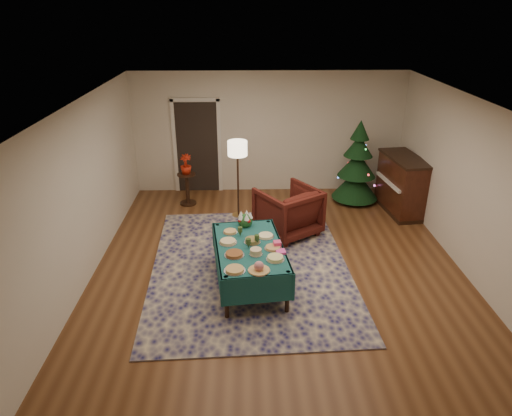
{
  "coord_description": "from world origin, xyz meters",
  "views": [
    {
      "loc": [
        -0.52,
        -6.43,
        4.0
      ],
      "look_at": [
        -0.35,
        0.54,
        0.86
      ],
      "focal_mm": 32.0,
      "sensor_mm": 36.0,
      "label": 1
    }
  ],
  "objects_px": {
    "armchair": "(288,209)",
    "side_table": "(187,189)",
    "gift_box": "(277,244)",
    "potted_plant": "(186,168)",
    "christmas_tree": "(357,166)",
    "piano": "(402,185)",
    "floor_lamp": "(238,153)",
    "buffet_table": "(249,254)"
  },
  "relations": [
    {
      "from": "potted_plant",
      "to": "gift_box",
      "type": "bearing_deg",
      "value": -61.59
    },
    {
      "from": "gift_box",
      "to": "armchair",
      "type": "relative_size",
      "value": 0.11
    },
    {
      "from": "potted_plant",
      "to": "floor_lamp",
      "type": "bearing_deg",
      "value": -29.67
    },
    {
      "from": "buffet_table",
      "to": "piano",
      "type": "distance_m",
      "value": 4.15
    },
    {
      "from": "side_table",
      "to": "potted_plant",
      "type": "height_order",
      "value": "potted_plant"
    },
    {
      "from": "christmas_tree",
      "to": "side_table",
      "type": "bearing_deg",
      "value": -178.67
    },
    {
      "from": "side_table",
      "to": "potted_plant",
      "type": "bearing_deg",
      "value": 0.0
    },
    {
      "from": "armchair",
      "to": "potted_plant",
      "type": "height_order",
      "value": "armchair"
    },
    {
      "from": "armchair",
      "to": "potted_plant",
      "type": "relative_size",
      "value": 2.4
    },
    {
      "from": "piano",
      "to": "floor_lamp",
      "type": "bearing_deg",
      "value": -177.17
    },
    {
      "from": "gift_box",
      "to": "armchair",
      "type": "xyz_separation_m",
      "value": [
        0.32,
        1.73,
        -0.22
      ]
    },
    {
      "from": "side_table",
      "to": "potted_plant",
      "type": "relative_size",
      "value": 1.65
    },
    {
      "from": "piano",
      "to": "gift_box",
      "type": "bearing_deg",
      "value": -135.47
    },
    {
      "from": "armchair",
      "to": "piano",
      "type": "bearing_deg",
      "value": 168.58
    },
    {
      "from": "piano",
      "to": "potted_plant",
      "type": "bearing_deg",
      "value": 174.1
    },
    {
      "from": "side_table",
      "to": "christmas_tree",
      "type": "xyz_separation_m",
      "value": [
        3.64,
        0.08,
        0.47
      ]
    },
    {
      "from": "christmas_tree",
      "to": "piano",
      "type": "distance_m",
      "value": 1.02
    },
    {
      "from": "buffet_table",
      "to": "armchair",
      "type": "height_order",
      "value": "armchair"
    },
    {
      "from": "gift_box",
      "to": "floor_lamp",
      "type": "relative_size",
      "value": 0.07
    },
    {
      "from": "christmas_tree",
      "to": "piano",
      "type": "height_order",
      "value": "christmas_tree"
    },
    {
      "from": "buffet_table",
      "to": "potted_plant",
      "type": "bearing_deg",
      "value": 112.55
    },
    {
      "from": "armchair",
      "to": "floor_lamp",
      "type": "xyz_separation_m",
      "value": [
        -0.94,
        0.81,
        0.83
      ]
    },
    {
      "from": "gift_box",
      "to": "buffet_table",
      "type": "bearing_deg",
      "value": 175.23
    },
    {
      "from": "buffet_table",
      "to": "christmas_tree",
      "type": "distance_m",
      "value": 3.99
    },
    {
      "from": "gift_box",
      "to": "armchair",
      "type": "height_order",
      "value": "armchair"
    },
    {
      "from": "buffet_table",
      "to": "gift_box",
      "type": "distance_m",
      "value": 0.45
    },
    {
      "from": "armchair",
      "to": "gift_box",
      "type": "bearing_deg",
      "value": 46.06
    },
    {
      "from": "floor_lamp",
      "to": "side_table",
      "type": "height_order",
      "value": "floor_lamp"
    },
    {
      "from": "buffet_table",
      "to": "christmas_tree",
      "type": "xyz_separation_m",
      "value": [
        2.34,
        3.22,
        0.27
      ]
    },
    {
      "from": "gift_box",
      "to": "potted_plant",
      "type": "height_order",
      "value": "potted_plant"
    },
    {
      "from": "gift_box",
      "to": "piano",
      "type": "xyz_separation_m",
      "value": [
        2.75,
        2.71,
        -0.15
      ]
    },
    {
      "from": "armchair",
      "to": "buffet_table",
      "type": "bearing_deg",
      "value": 33.16
    },
    {
      "from": "armchair",
      "to": "side_table",
      "type": "height_order",
      "value": "armchair"
    },
    {
      "from": "christmas_tree",
      "to": "potted_plant",
      "type": "bearing_deg",
      "value": -178.67
    },
    {
      "from": "armchair",
      "to": "potted_plant",
      "type": "xyz_separation_m",
      "value": [
        -2.04,
        1.44,
        0.31
      ]
    },
    {
      "from": "floor_lamp",
      "to": "potted_plant",
      "type": "relative_size",
      "value": 3.75
    },
    {
      "from": "floor_lamp",
      "to": "christmas_tree",
      "type": "height_order",
      "value": "christmas_tree"
    },
    {
      "from": "floor_lamp",
      "to": "side_table",
      "type": "distance_m",
      "value": 1.62
    },
    {
      "from": "buffet_table",
      "to": "gift_box",
      "type": "bearing_deg",
      "value": -4.77
    },
    {
      "from": "gift_box",
      "to": "christmas_tree",
      "type": "xyz_separation_m",
      "value": [
        1.93,
        3.26,
        0.09
      ]
    },
    {
      "from": "gift_box",
      "to": "piano",
      "type": "height_order",
      "value": "piano"
    },
    {
      "from": "potted_plant",
      "to": "piano",
      "type": "xyz_separation_m",
      "value": [
        4.47,
        -0.46,
        -0.24
      ]
    }
  ]
}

